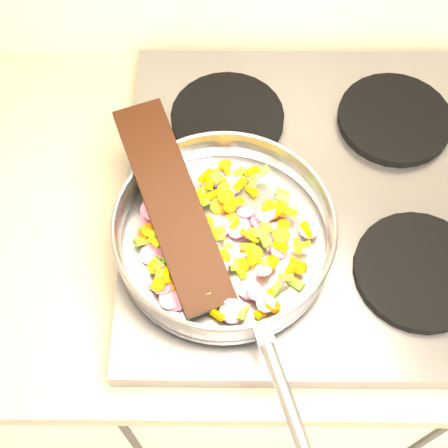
{
  "coord_description": "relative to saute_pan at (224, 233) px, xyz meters",
  "views": [
    {
      "loc": [
        -0.84,
        1.14,
        1.77
      ],
      "look_at": [
        -0.84,
        1.57,
        1.01
      ],
      "focal_mm": 50.0,
      "sensor_mm": 36.0,
      "label": 1
    }
  ],
  "objects": [
    {
      "name": "grate_fr",
      "position": [
        0.28,
        -0.04,
        -0.04
      ],
      "size": [
        0.19,
        0.19,
        0.02
      ],
      "primitive_type": "cylinder",
      "color": "black",
      "rests_on": "cooktop"
    },
    {
      "name": "wooden_spatula",
      "position": [
        -0.07,
        0.04,
        0.02
      ],
      "size": [
        0.19,
        0.33,
        0.07
      ],
      "primitive_type": "cube",
      "rotation": [
        0.0,
        -0.17,
        1.95
      ],
      "color": "black",
      "rests_on": "saute_pan"
    },
    {
      "name": "grate_fl",
      "position": [
        0.0,
        -0.04,
        -0.04
      ],
      "size": [
        0.19,
        0.19,
        0.02
      ],
      "primitive_type": "cylinder",
      "color": "black",
      "rests_on": "cooktop"
    },
    {
      "name": "grate_br",
      "position": [
        0.28,
        0.24,
        -0.04
      ],
      "size": [
        0.19,
        0.19,
        0.02
      ],
      "primitive_type": "cylinder",
      "color": "black",
      "rests_on": "cooktop"
    },
    {
      "name": "saute_pan",
      "position": [
        0.0,
        0.0,
        0.0
      ],
      "size": [
        0.36,
        0.51,
        0.06
      ],
      "rotation": [
        0.0,
        0.0,
        0.31
      ],
      "color": "#9E9EA5",
      "rests_on": "grate_fl"
    },
    {
      "name": "cooktop",
      "position": [
        0.14,
        0.1,
        -0.07
      ],
      "size": [
        0.6,
        0.6,
        0.04
      ],
      "primitive_type": "cube",
      "color": "#939399",
      "rests_on": "counter_top"
    },
    {
      "name": "grate_bl",
      "position": [
        0.0,
        0.24,
        -0.04
      ],
      "size": [
        0.19,
        0.19,
        0.02
      ],
      "primitive_type": "cylinder",
      "color": "black",
      "rests_on": "cooktop"
    },
    {
      "name": "vegetable_heap",
      "position": [
        -0.01,
        -0.0,
        -0.01
      ],
      "size": [
        0.28,
        0.27,
        0.05
      ],
      "color": "#E51665",
      "rests_on": "saute_pan"
    }
  ]
}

